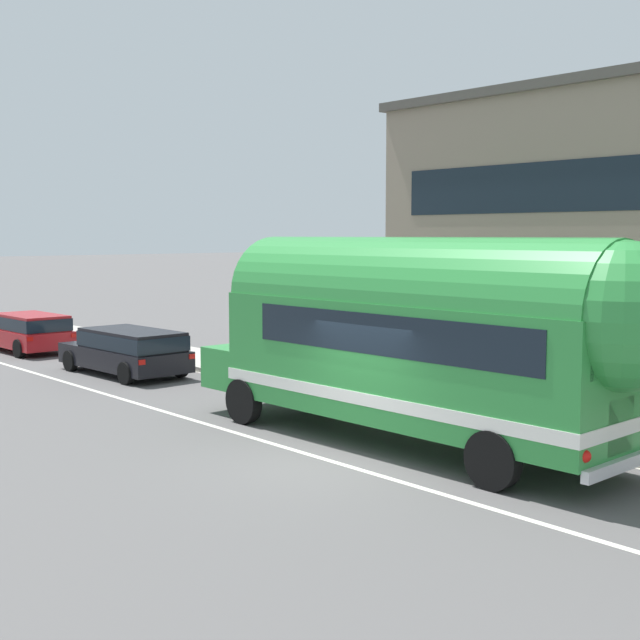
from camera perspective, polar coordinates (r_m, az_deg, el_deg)
The scene contains 6 objects.
ground_plane at distance 15.81m, azimuth 1.03°, elevation -9.54°, with size 300.00×300.00×0.00m, color #565454.
lane_markings at distance 26.52m, azimuth -13.88°, elevation -3.45°, with size 3.94×80.00×0.01m.
sidewalk_slab at distance 26.53m, azimuth -5.54°, elevation -3.15°, with size 2.48×90.00×0.15m, color #ADA89E.
painted_bus at distance 16.36m, azimuth 7.29°, elevation -0.85°, with size 2.76×11.23×4.12m.
car_lead at distance 25.86m, azimuth -12.77°, elevation -1.88°, with size 2.15×4.76×1.37m.
car_second at distance 31.90m, azimuth -19.00°, elevation -0.64°, with size 2.02×4.31×1.37m.
Camera 1 is at (-10.30, -11.24, 4.18)m, focal length 47.66 mm.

